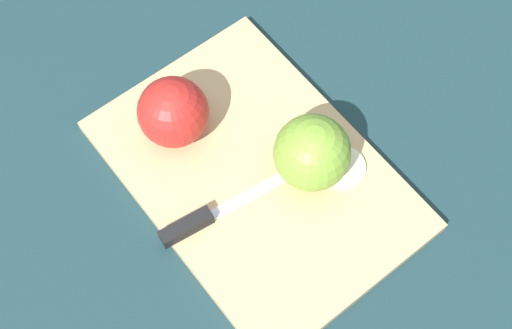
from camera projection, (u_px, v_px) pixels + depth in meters
ground_plane at (256, 177)px, 0.86m from camera, size 4.00×4.00×0.00m
cutting_board at (256, 175)px, 0.85m from camera, size 0.39×0.28×0.01m
apple_half_left at (173, 112)px, 0.83m from camera, size 0.08×0.08×0.08m
apple_half_right at (312, 153)px, 0.80m from camera, size 0.09×0.09×0.09m
knife at (199, 221)px, 0.81m from camera, size 0.03×0.17×0.02m
apple_slice at (342, 167)px, 0.84m from camera, size 0.06×0.06×0.01m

